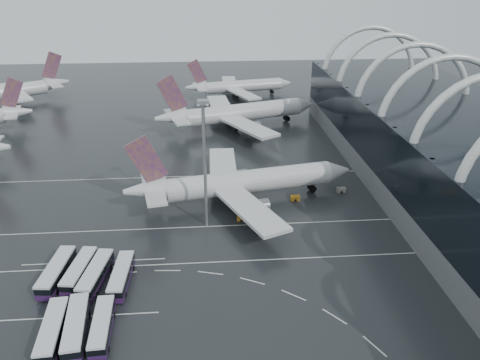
{
  "coord_description": "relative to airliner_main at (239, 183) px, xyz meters",
  "views": [
    {
      "loc": [
        -1.17,
        -79.48,
        53.68
      ],
      "look_at": [
        6.83,
        21.26,
        7.0
      ],
      "focal_mm": 35.0,
      "sensor_mm": 36.0,
      "label": 1
    }
  ],
  "objects": [
    {
      "name": "airliner_main",
      "position": [
        0.0,
        0.0,
        0.0
      ],
      "size": [
        57.22,
        49.46,
        19.45
      ],
      "rotation": [
        0.0,
        0.0,
        0.19
      ],
      "color": "silver",
      "rests_on": "ground"
    },
    {
      "name": "bus_row_near_b",
      "position": [
        -32.16,
        -29.15,
        -3.19
      ],
      "size": [
        4.48,
        12.66,
        3.05
      ],
      "rotation": [
        0.0,
        0.0,
        1.43
      ],
      "color": "#2C143F",
      "rests_on": "ground"
    },
    {
      "name": "bus_row_near_d",
      "position": [
        -24.08,
        -31.4,
        -3.18
      ],
      "size": [
        3.38,
        12.57,
        3.07
      ],
      "rotation": [
        0.0,
        0.0,
        1.53
      ],
      "color": "#2C143F",
      "rests_on": "ground"
    },
    {
      "name": "ground",
      "position": [
        -6.75,
        -23.99,
        -4.87
      ],
      "size": [
        420.0,
        420.0,
        0.0
      ],
      "primitive_type": "plane",
      "color": "black",
      "rests_on": "ground"
    },
    {
      "name": "bus_bay_line_north",
      "position": [
        -30.75,
        -23.99,
        -4.87
      ],
      "size": [
        28.0,
        0.25,
        0.01
      ],
      "primitive_type": "cube",
      "color": "silver",
      "rests_on": "ground"
    },
    {
      "name": "gse_cart_belly_d",
      "position": [
        26.82,
        2.84,
        -4.25
      ],
      "size": [
        2.29,
        1.35,
        1.25
      ],
      "primitive_type": "cube",
      "color": "slate",
      "rests_on": "ground"
    },
    {
      "name": "gse_cart_belly_a",
      "position": [
        14.09,
        -0.66,
        -4.28
      ],
      "size": [
        2.18,
        1.29,
        1.19
      ],
      "primitive_type": "cube",
      "color": "#C67D1A",
      "rests_on": "ground"
    },
    {
      "name": "lane_marking_near",
      "position": [
        -6.75,
        -25.99,
        -4.87
      ],
      "size": [
        120.0,
        0.25,
        0.01
      ],
      "primitive_type": "cube",
      "color": "silver",
      "rests_on": "ground"
    },
    {
      "name": "terminal",
      "position": [
        54.81,
        -4.16,
        6.0
      ],
      "size": [
        42.0,
        160.0,
        34.9
      ],
      "color": "#56595B",
      "rests_on": "ground"
    },
    {
      "name": "bus_row_near_a",
      "position": [
        -36.25,
        -29.38,
        -3.07
      ],
      "size": [
        4.26,
        13.5,
        3.27
      ],
      "rotation": [
        0.0,
        0.0,
        1.47
      ],
      "color": "#2C143F",
      "rests_on": "ground"
    },
    {
      "name": "bus_row_far_c",
      "position": [
        -25.16,
        -44.56,
        -3.23
      ],
      "size": [
        3.36,
        12.25,
        2.98
      ],
      "rotation": [
        0.0,
        0.0,
        1.62
      ],
      "color": "#2C143F",
      "rests_on": "ground"
    },
    {
      "name": "airliner_gate_c",
      "position": [
        7.35,
        101.77,
        -0.54
      ],
      "size": [
        48.46,
        44.01,
        17.33
      ],
      "rotation": [
        0.0,
        0.0,
        0.2
      ],
      "color": "silver",
      "rests_on": "ground"
    },
    {
      "name": "bus_row_far_a",
      "position": [
        -32.63,
        -45.14,
        -3.11
      ],
      "size": [
        3.88,
        13.18,
        3.2
      ],
      "rotation": [
        0.0,
        0.0,
        1.64
      ],
      "color": "#2C143F",
      "rests_on": "ground"
    },
    {
      "name": "lane_marking_mid",
      "position": [
        -6.75,
        -11.99,
        -4.87
      ],
      "size": [
        120.0,
        0.25,
        0.01
      ],
      "primitive_type": "cube",
      "color": "silver",
      "rests_on": "ground"
    },
    {
      "name": "bus_bay_line_south",
      "position": [
        -30.75,
        -39.99,
        -4.87
      ],
      "size": [
        28.0,
        0.25,
        0.01
      ],
      "primitive_type": "cube",
      "color": "silver",
      "rests_on": "ground"
    },
    {
      "name": "gse_cart_belly_c",
      "position": [
        -0.2,
        -9.76,
        -4.34
      ],
      "size": [
        1.93,
        1.14,
        1.05
      ],
      "primitive_type": "cube",
      "color": "#C67D1A",
      "rests_on": "ground"
    },
    {
      "name": "bus_row_near_c",
      "position": [
        -28.88,
        -30.71,
        -3.13
      ],
      "size": [
        4.73,
        13.18,
        3.18
      ],
      "rotation": [
        0.0,
        0.0,
        1.43
      ],
      "color": "#2C143F",
      "rests_on": "ground"
    },
    {
      "name": "lane_marking_far",
      "position": [
        -6.75,
        16.01,
        -4.87
      ],
      "size": [
        120.0,
        0.25,
        0.01
      ],
      "primitive_type": "cube",
      "color": "silver",
      "rests_on": "ground"
    },
    {
      "name": "jet_remote_far",
      "position": [
        -86.73,
        98.93,
        0.27
      ],
      "size": [
        41.94,
        34.41,
        19.93
      ],
      "rotation": [
        0.0,
        0.0,
        3.69
      ],
      "color": "silver",
      "rests_on": "ground"
    },
    {
      "name": "bus_row_far_b",
      "position": [
        -29.15,
        -44.54,
        -3.08
      ],
      "size": [
        4.5,
        13.52,
        3.27
      ],
      "rotation": [
        0.0,
        0.0,
        1.69
      ],
      "color": "#2C143F",
      "rests_on": "ground"
    },
    {
      "name": "airliner_gate_b",
      "position": [
        3.35,
        57.64,
        0.39
      ],
      "size": [
        59.47,
        52.77,
        21.04
      ],
      "rotation": [
        0.0,
        0.0,
        0.3
      ],
      "color": "silver",
      "rests_on": "ground"
    },
    {
      "name": "floodlight_mast",
      "position": [
        -8.14,
        -11.28,
        13.32
      ],
      "size": [
        2.22,
        2.22,
        28.92
      ],
      "color": "gray",
      "rests_on": "ground"
    }
  ]
}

